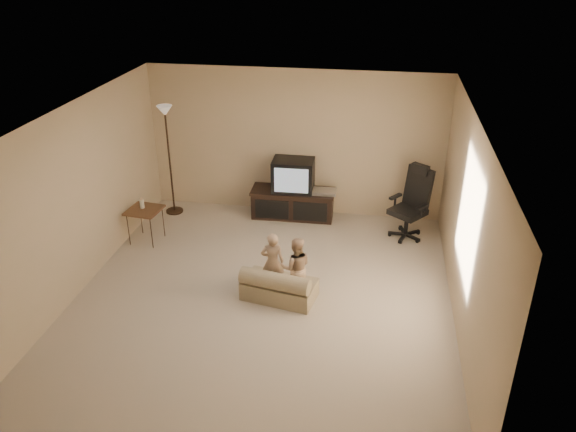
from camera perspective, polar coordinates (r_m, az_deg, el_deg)
name	(u,v)px	position (r m, az deg, el deg)	size (l,w,h in m)	color
floor	(263,297)	(7.68, -2.54, -8.19)	(5.50, 5.50, 0.00)	beige
room_shell	(261,194)	(6.93, -2.78, 2.20)	(5.50, 5.50, 5.50)	white
tv_stand	(293,193)	(9.61, 0.55, 2.30)	(1.46, 0.57, 1.04)	black
office_chair	(410,212)	(9.17, 12.32, 0.42)	(0.77, 0.77, 1.20)	black
side_table	(144,210)	(9.06, -14.42, 0.58)	(0.55, 0.55, 0.75)	brown
floor_lamp	(167,136)	(9.63, -12.17, 7.93)	(0.30, 0.30, 1.92)	#312116
child_sofa	(278,287)	(7.53, -1.00, -7.21)	(1.04, 0.71, 0.47)	tan
toddler_left	(273,262)	(7.60, -1.59, -4.69)	(0.32, 0.23, 0.87)	tan
toddler_right	(296,267)	(7.47, 0.81, -5.25)	(0.42, 0.23, 0.87)	tan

